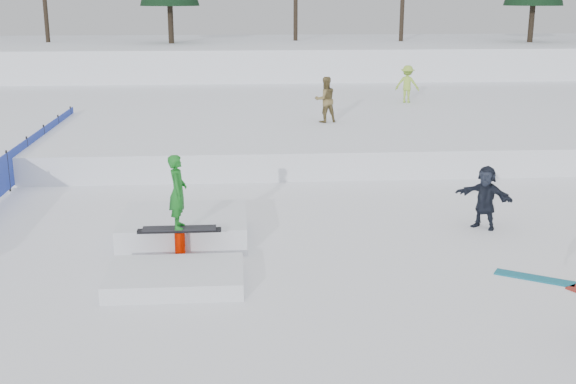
{
  "coord_description": "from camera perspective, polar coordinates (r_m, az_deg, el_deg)",
  "views": [
    {
      "loc": [
        -0.53,
        -12.17,
        5.0
      ],
      "look_at": [
        0.5,
        2.0,
        1.1
      ],
      "focal_mm": 45.0,
      "sensor_mm": 36.0,
      "label": 1
    }
  ],
  "objects": [
    {
      "name": "ground",
      "position": [
        13.17,
        -1.55,
        -6.97
      ],
      "size": [
        120.0,
        120.0,
        0.0
      ],
      "primitive_type": "plane",
      "color": "white"
    },
    {
      "name": "safety_fence",
      "position": [
        20.2,
        -21.24,
        1.56
      ],
      "size": [
        0.05,
        16.0,
        1.1
      ],
      "color": "#253AA6",
      "rests_on": "ground"
    },
    {
      "name": "snow_berm",
      "position": [
        42.35,
        -3.47,
        10.18
      ],
      "size": [
        60.0,
        14.0,
        2.4
      ],
      "primitive_type": "cube",
      "color": "white",
      "rests_on": "ground"
    },
    {
      "name": "snow_midrise",
      "position": [
        28.55,
        -3.05,
        6.06
      ],
      "size": [
        50.0,
        18.0,
        0.8
      ],
      "primitive_type": "cube",
      "color": "white",
      "rests_on": "ground"
    },
    {
      "name": "jib_rail_feature",
      "position": [
        14.65,
        -8.36,
        -3.52
      ],
      "size": [
        2.6,
        4.4,
        2.11
      ],
      "color": "white",
      "rests_on": "ground"
    },
    {
      "name": "walker_olive",
      "position": [
        24.57,
        2.97,
        7.31
      ],
      "size": [
        0.87,
        0.76,
        1.54
      ],
      "primitive_type": "imported",
      "rotation": [
        0.0,
        0.0,
        3.4
      ],
      "color": "brown",
      "rests_on": "snow_midrise"
    },
    {
      "name": "loose_board_teal",
      "position": [
        13.96,
        18.89,
        -6.45
      ],
      "size": [
        1.33,
        0.98,
        0.03
      ],
      "primitive_type": "cube",
      "rotation": [
        0.0,
        0.0,
        -0.56
      ],
      "color": "#146177",
      "rests_on": "ground"
    },
    {
      "name": "spectator_dark",
      "position": [
        16.39,
        15.32,
        -0.41
      ],
      "size": [
        1.26,
        1.17,
        1.41
      ],
      "primitive_type": "imported",
      "rotation": [
        0.0,
        0.0,
        -0.72
      ],
      "color": "black",
      "rests_on": "ground"
    },
    {
      "name": "walker_ygreen",
      "position": [
        29.5,
        9.41,
        8.41
      ],
      "size": [
        1.09,
        0.88,
        1.48
      ],
      "primitive_type": "imported",
      "rotation": [
        0.0,
        0.0,
        2.74
      ],
      "color": "#97C541",
      "rests_on": "snow_midrise"
    }
  ]
}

